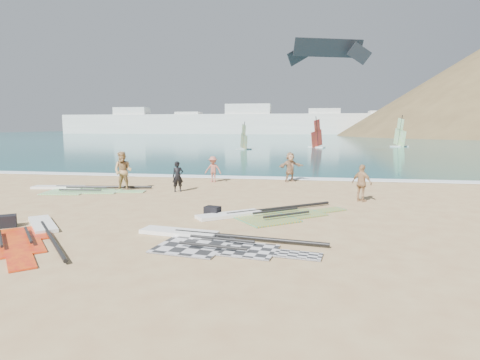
% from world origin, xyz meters
% --- Properties ---
extents(ground, '(300.00, 300.00, 0.00)m').
position_xyz_m(ground, '(0.00, 0.00, 0.00)').
color(ground, tan).
rests_on(ground, ground).
extents(sea, '(300.00, 240.00, 0.06)m').
position_xyz_m(sea, '(0.00, 132.00, 0.00)').
color(sea, '#0B524F').
rests_on(sea, ground).
extents(surf_line, '(300.00, 1.20, 0.04)m').
position_xyz_m(surf_line, '(0.00, 12.30, 0.00)').
color(surf_line, white).
rests_on(surf_line, ground).
extents(far_town, '(160.00, 8.00, 12.00)m').
position_xyz_m(far_town, '(-15.72, 150.00, 4.49)').
color(far_town, white).
rests_on(far_town, ground).
extents(rig_grey, '(5.60, 2.60, 0.20)m').
position_xyz_m(rig_grey, '(1.20, -1.69, 0.05)').
color(rig_grey, '#242527').
rests_on(rig_grey, ground).
extents(rig_green, '(6.26, 2.75, 0.20)m').
position_xyz_m(rig_green, '(-7.53, 6.14, 0.05)').
color(rig_green, green).
rests_on(rig_green, ground).
extents(rig_orange, '(5.40, 4.33, 0.20)m').
position_xyz_m(rig_orange, '(2.39, 1.86, 0.05)').
color(rig_orange, '#FFA00C').
rests_on(rig_orange, ground).
extents(rig_red, '(4.33, 5.02, 0.20)m').
position_xyz_m(rig_red, '(-4.13, -1.95, 0.05)').
color(rig_red, '#B70514').
rests_on(rig_red, ground).
extents(gear_bag_near, '(0.74, 0.70, 0.38)m').
position_xyz_m(gear_bag_near, '(-5.60, -1.12, 0.19)').
color(gear_bag_near, black).
rests_on(gear_bag_near, ground).
extents(gear_bag_far, '(0.62, 0.51, 0.33)m').
position_xyz_m(gear_bag_far, '(0.54, 1.67, 0.16)').
color(gear_bag_far, black).
rests_on(gear_bag_far, ground).
extents(person_wetsuit, '(0.65, 0.58, 1.50)m').
position_xyz_m(person_wetsuit, '(-2.37, 6.54, 0.75)').
color(person_wetsuit, black).
rests_on(person_wetsuit, ground).
extents(beachgoer_left, '(0.99, 0.79, 1.96)m').
position_xyz_m(beachgoer_left, '(-5.19, 6.43, 0.98)').
color(beachgoer_left, tan).
rests_on(beachgoer_left, ground).
extents(beachgoer_mid, '(0.99, 0.59, 1.50)m').
position_xyz_m(beachgoer_mid, '(-1.45, 10.17, 0.75)').
color(beachgoer_mid, '#A55C4C').
rests_on(beachgoer_mid, ground).
extents(beachgoer_back, '(0.97, 0.90, 1.60)m').
position_xyz_m(beachgoer_back, '(6.23, 5.33, 0.80)').
color(beachgoer_back, tan).
rests_on(beachgoer_back, ground).
extents(beachgoer_right, '(1.62, 1.30, 1.73)m').
position_xyz_m(beachgoer_right, '(2.94, 11.06, 0.86)').
color(beachgoer_right, tan).
rests_on(beachgoer_right, ground).
extents(windsurfer_left, '(2.14, 2.27, 3.87)m').
position_xyz_m(windsurfer_left, '(-4.73, 42.17, 1.17)').
color(windsurfer_left, white).
rests_on(windsurfer_left, ground).
extents(windsurfer_centre, '(2.57, 2.67, 4.71)m').
position_xyz_m(windsurfer_centre, '(5.23, 48.89, 1.35)').
color(windsurfer_centre, white).
rests_on(windsurfer_centre, ground).
extents(windsurfer_right, '(2.82, 3.15, 4.96)m').
position_xyz_m(windsurfer_right, '(18.02, 53.60, 1.40)').
color(windsurfer_right, white).
rests_on(windsurfer_right, ground).
extents(kitesurf_kite, '(8.83, 3.54, 2.82)m').
position_xyz_m(kitesurf_kite, '(5.91, 34.13, 11.51)').
color(kitesurf_kite, black).
rests_on(kitesurf_kite, ground).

